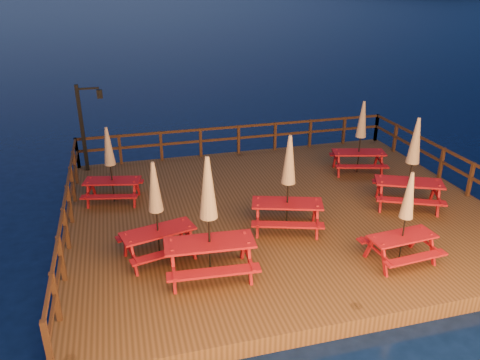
{
  "coord_description": "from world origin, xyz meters",
  "views": [
    {
      "loc": [
        -4.32,
        -11.49,
        6.6
      ],
      "look_at": [
        -1.08,
        0.6,
        1.16
      ],
      "focal_mm": 35.0,
      "sensor_mm": 36.0,
      "label": 1
    }
  ],
  "objects_px": {
    "lamp_post": "(86,120)",
    "picnic_table_0": "(412,162)",
    "picnic_table_1": "(288,182)",
    "picnic_table_2": "(209,216)"
  },
  "relations": [
    {
      "from": "lamp_post",
      "to": "picnic_table_0",
      "type": "distance_m",
      "value": 10.48
    },
    {
      "from": "lamp_post",
      "to": "picnic_table_0",
      "type": "bearing_deg",
      "value": -31.04
    },
    {
      "from": "picnic_table_0",
      "to": "picnic_table_1",
      "type": "height_order",
      "value": "picnic_table_0"
    },
    {
      "from": "picnic_table_1",
      "to": "picnic_table_0",
      "type": "bearing_deg",
      "value": 23.23
    },
    {
      "from": "picnic_table_0",
      "to": "picnic_table_2",
      "type": "distance_m",
      "value": 6.52
    },
    {
      "from": "lamp_post",
      "to": "picnic_table_1",
      "type": "relative_size",
      "value": 1.14
    },
    {
      "from": "picnic_table_0",
      "to": "picnic_table_1",
      "type": "relative_size",
      "value": 1.02
    },
    {
      "from": "lamp_post",
      "to": "picnic_table_1",
      "type": "bearing_deg",
      "value": -48.38
    },
    {
      "from": "lamp_post",
      "to": "picnic_table_1",
      "type": "height_order",
      "value": "lamp_post"
    },
    {
      "from": "lamp_post",
      "to": "picnic_table_2",
      "type": "xyz_separation_m",
      "value": [
        2.72,
        -7.27,
        -0.31
      ]
    }
  ]
}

